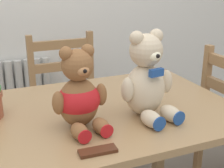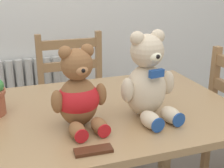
{
  "view_description": "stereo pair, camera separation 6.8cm",
  "coord_description": "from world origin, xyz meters",
  "px_view_note": "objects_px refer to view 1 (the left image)",
  "views": [
    {
      "loc": [
        -0.4,
        -0.76,
        1.31
      ],
      "look_at": [
        0.03,
        0.3,
        0.91
      ],
      "focal_mm": 50.0,
      "sensor_mm": 36.0,
      "label": 1
    },
    {
      "loc": [
        -0.34,
        -0.78,
        1.31
      ],
      "look_at": [
        0.03,
        0.3,
        0.91
      ],
      "focal_mm": 50.0,
      "sensor_mm": 36.0,
      "label": 2
    }
  ],
  "objects_px": {
    "wooden_chair_behind": "(69,109)",
    "teddy_bear_right": "(147,80)",
    "teddy_bear_left": "(79,95)",
    "chocolate_bar": "(98,151)"
  },
  "relations": [
    {
      "from": "teddy_bear_right",
      "to": "wooden_chair_behind",
      "type": "bearing_deg",
      "value": -90.42
    },
    {
      "from": "wooden_chair_behind",
      "to": "teddy_bear_left",
      "type": "height_order",
      "value": "teddy_bear_left"
    },
    {
      "from": "chocolate_bar",
      "to": "teddy_bear_left",
      "type": "bearing_deg",
      "value": 88.74
    },
    {
      "from": "teddy_bear_left",
      "to": "chocolate_bar",
      "type": "bearing_deg",
      "value": 82.22
    },
    {
      "from": "teddy_bear_right",
      "to": "chocolate_bar",
      "type": "xyz_separation_m",
      "value": [
        -0.29,
        -0.2,
        -0.14
      ]
    },
    {
      "from": "wooden_chair_behind",
      "to": "teddy_bear_right",
      "type": "relative_size",
      "value": 2.69
    },
    {
      "from": "teddy_bear_left",
      "to": "teddy_bear_right",
      "type": "height_order",
      "value": "teddy_bear_right"
    },
    {
      "from": "teddy_bear_right",
      "to": "chocolate_bar",
      "type": "bearing_deg",
      "value": 27.31
    },
    {
      "from": "chocolate_bar",
      "to": "wooden_chair_behind",
      "type": "bearing_deg",
      "value": 80.6
    },
    {
      "from": "wooden_chair_behind",
      "to": "teddy_bear_left",
      "type": "relative_size",
      "value": 3.01
    }
  ]
}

